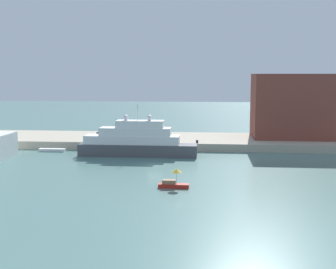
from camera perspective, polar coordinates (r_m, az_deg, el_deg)
The scene contains 9 objects.
ground at distance 85.79m, azimuth -1.77°, elevation -3.97°, with size 400.00×400.00×0.00m, color slate.
quay_dock at distance 111.16m, azimuth -0.11°, elevation -0.80°, with size 110.00×20.15×1.80m, color #ADA38E.
large_yacht at distance 95.41m, azimuth -4.11°, elevation -0.94°, with size 25.39×4.38×11.08m.
small_motorboat at distance 68.77m, azimuth 0.70°, elevation -6.08°, with size 4.73×1.60×3.02m.
work_barge at distance 104.27m, azimuth -14.66°, elevation -1.94°, with size 5.96×1.45×0.65m, color silver.
harbor_building at distance 114.47m, azimuth 15.92°, elevation 3.57°, with size 20.36×13.77×15.73m, color brown.
parked_car at distance 111.44m, azimuth -8.33°, elevation -0.08°, with size 4.48×1.86×1.39m.
person_figure at distance 107.08m, azimuth -5.80°, elevation -0.26°, with size 0.36×0.36×1.67m.
mooring_bollard at distance 101.45m, azimuth 3.76°, elevation -0.92°, with size 0.51×0.51×0.73m, color black.
Camera 1 is at (10.48, -83.36, 17.39)m, focal length 47.46 mm.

